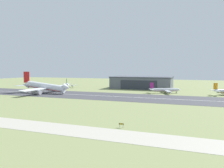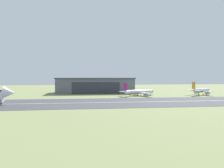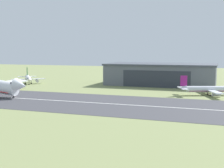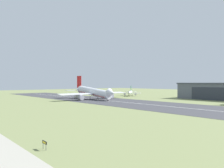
# 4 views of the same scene
# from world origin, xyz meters

# --- Properties ---
(ground_plane) EXTENTS (632.94, 632.94, 0.00)m
(ground_plane) POSITION_xyz_m (0.00, 59.70, 0.00)
(ground_plane) COLOR #7A8451
(runway_strip) EXTENTS (392.94, 41.94, 0.06)m
(runway_strip) POSITION_xyz_m (0.00, 119.40, 0.03)
(runway_strip) COLOR #3D3D42
(runway_strip) RESTS_ON ground_plane
(runway_centreline) EXTENTS (353.65, 0.70, 0.01)m
(runway_centreline) POSITION_xyz_m (0.00, 119.40, 0.07)
(runway_centreline) COLOR silver
(runway_centreline) RESTS_ON runway_strip
(hangar_building) EXTENTS (59.45, 30.02, 11.87)m
(hangar_building) POSITION_xyz_m (-10.05, 188.46, 5.95)
(hangar_building) COLOR slate
(hangar_building) RESTS_ON ground_plane
(airplane_parked_centre) EXTENTS (18.53, 18.74, 9.11)m
(airplane_parked_centre) POSITION_xyz_m (-83.15, 167.89, 3.09)
(airplane_parked_centre) COLOR white
(airplane_parked_centre) RESTS_ON ground_plane
(airplane_parked_east) EXTENTS (25.80, 23.59, 8.44)m
(airplane_parked_east) POSITION_xyz_m (16.90, 154.09, 2.55)
(airplane_parked_east) COLOR silver
(airplane_parked_east) RESTS_ON ground_plane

